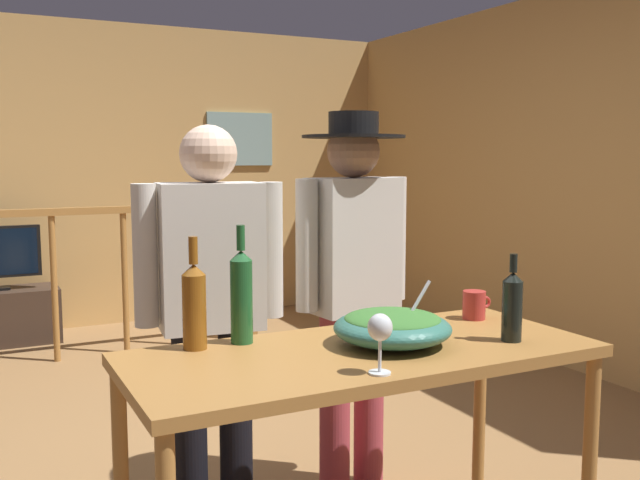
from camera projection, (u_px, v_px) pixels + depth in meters
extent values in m
plane|color=olive|center=(228.00, 470.00, 3.32)|extent=(8.48, 8.48, 0.00)
cube|color=tan|center=(97.00, 176.00, 6.06)|extent=(5.34, 0.10, 2.55)
cube|color=tan|center=(528.00, 179.00, 5.22)|extent=(0.10, 4.89, 2.55)
cube|color=#85A9A7|center=(240.00, 139.00, 6.53)|extent=(0.62, 0.03, 0.48)
cylinder|color=#9E6B33|center=(54.00, 289.00, 5.01)|extent=(0.04, 0.04, 1.03)
cylinder|color=#9E6B33|center=(125.00, 284.00, 5.22)|extent=(0.04, 0.04, 1.03)
cylinder|color=#9E6B33|center=(189.00, 279.00, 5.44)|extent=(0.04, 0.04, 1.03)
cylinder|color=#9E6B33|center=(249.00, 274.00, 5.65)|extent=(0.04, 0.04, 1.03)
cube|color=#9E6B33|center=(13.00, 213.00, 4.84)|extent=(3.46, 0.07, 0.05)
cube|color=#9E6B33|center=(249.00, 268.00, 5.65)|extent=(0.10, 0.10, 1.13)
cube|color=#9E6B33|center=(363.00, 355.00, 2.33)|extent=(1.54, 0.66, 0.04)
cylinder|color=#9E6B33|center=(590.00, 466.00, 2.45)|extent=(0.05, 0.05, 0.78)
cylinder|color=#9E6B33|center=(479.00, 412.00, 2.97)|extent=(0.05, 0.05, 0.78)
ellipsoid|color=#337060|center=(392.00, 328.00, 2.38)|extent=(0.39, 0.39, 0.11)
ellipsoid|color=#38702D|center=(392.00, 319.00, 2.37)|extent=(0.32, 0.32, 0.05)
cylinder|color=silver|center=(412.00, 311.00, 2.40)|extent=(0.15, 0.01, 0.20)
cylinder|color=silver|center=(380.00, 373.00, 2.06)|extent=(0.07, 0.07, 0.01)
cylinder|color=silver|center=(380.00, 355.00, 2.06)|extent=(0.01, 0.01, 0.10)
ellipsoid|color=silver|center=(380.00, 327.00, 2.05)|extent=(0.07, 0.07, 0.08)
cylinder|color=#1E5628|center=(242.00, 302.00, 2.39)|extent=(0.07, 0.07, 0.28)
cone|color=#1E5628|center=(241.00, 255.00, 2.37)|extent=(0.07, 0.07, 0.03)
cylinder|color=#1E5628|center=(241.00, 238.00, 2.36)|extent=(0.03, 0.03, 0.08)
cylinder|color=black|center=(512.00, 311.00, 2.42)|extent=(0.07, 0.07, 0.21)
cone|color=black|center=(513.00, 277.00, 2.40)|extent=(0.07, 0.07, 0.03)
cylinder|color=black|center=(514.00, 263.00, 2.40)|extent=(0.03, 0.03, 0.06)
cylinder|color=brown|center=(194.00, 312.00, 2.32)|extent=(0.08, 0.08, 0.24)
cone|color=brown|center=(194.00, 269.00, 2.30)|extent=(0.08, 0.08, 0.03)
cylinder|color=brown|center=(193.00, 250.00, 2.29)|extent=(0.03, 0.03, 0.09)
cylinder|color=#B7332D|center=(474.00, 305.00, 2.75)|extent=(0.09, 0.09, 0.11)
torus|color=#B7332D|center=(486.00, 302.00, 2.78)|extent=(0.05, 0.01, 0.05)
cylinder|color=black|center=(236.00, 424.00, 2.83)|extent=(0.13, 0.13, 0.79)
cylinder|color=black|center=(190.00, 430.00, 2.77)|extent=(0.13, 0.13, 0.79)
cube|color=beige|center=(210.00, 256.00, 2.72)|extent=(0.41, 0.26, 0.56)
cylinder|color=beige|center=(271.00, 250.00, 2.80)|extent=(0.09, 0.09, 0.53)
cylinder|color=beige|center=(145.00, 256.00, 2.63)|extent=(0.09, 0.09, 0.53)
sphere|color=beige|center=(208.00, 154.00, 2.67)|extent=(0.22, 0.22, 0.22)
cylinder|color=#9E3842|center=(369.00, 398.00, 3.12)|extent=(0.13, 0.13, 0.79)
cylinder|color=#9E3842|center=(335.00, 405.00, 3.02)|extent=(0.13, 0.13, 0.79)
cube|color=beige|center=(353.00, 245.00, 2.99)|extent=(0.38, 0.26, 0.56)
cylinder|color=beige|center=(395.00, 238.00, 3.12)|extent=(0.09, 0.09, 0.53)
cylinder|color=beige|center=(307.00, 245.00, 2.87)|extent=(0.09, 0.09, 0.53)
sphere|color=#A37556|center=(353.00, 151.00, 2.95)|extent=(0.22, 0.22, 0.22)
cylinder|color=black|center=(353.00, 137.00, 2.94)|extent=(0.43, 0.43, 0.01)
cylinder|color=black|center=(354.00, 124.00, 2.93)|extent=(0.21, 0.21, 0.10)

